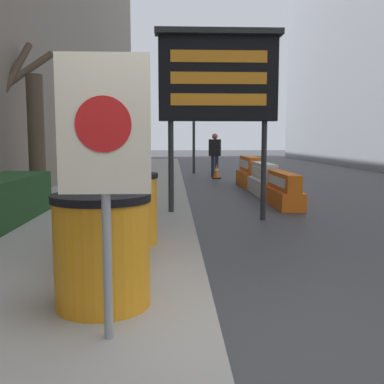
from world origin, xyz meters
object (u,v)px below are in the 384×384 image
Objects in this scene: warning_sign at (104,146)px; traffic_light_near_curb at (194,109)px; traffic_cone_mid at (216,171)px; barrel_drum_middle at (112,224)px; message_board at (218,79)px; barrel_drum_foreground at (102,250)px; traffic_cone_near at (297,185)px; pedestrian_worker at (215,151)px; jersey_barrier_white at (264,181)px; jersey_barrier_orange_near at (250,173)px; barrel_drum_back at (127,208)px; jersey_barrier_orange_far at (283,191)px.

warning_sign is 0.49× the size of traffic_light_near_curb.
barrel_drum_middle is at bearing -100.43° from traffic_cone_mid.
barrel_drum_foreground is at bearing -106.46° from message_board.
pedestrian_worker is at bearing 104.61° from traffic_cone_near.
pedestrian_worker is at bearing -68.85° from traffic_light_near_curb.
jersey_barrier_orange_near reaches higher than jersey_barrier_white.
traffic_light_near_curb reaches higher than warning_sign.
jersey_barrier_white is at bearing 64.47° from barrel_drum_back.
jersey_barrier_white is (3.10, 7.47, -0.24)m from barrel_drum_middle.
barrel_drum_middle reaches higher than traffic_cone_mid.
traffic_light_near_curb is 2.22× the size of pedestrian_worker.
jersey_barrier_white is 0.90m from traffic_cone_near.
message_board is at bearing -79.42° from pedestrian_worker.
barrel_drum_middle is (-0.07, 1.08, 0.00)m from barrel_drum_foreground.
pedestrian_worker is at bearing 102.82° from jersey_barrier_orange_near.
jersey_barrier_white is at bearing -66.40° from pedestrian_worker.
barrel_drum_foreground is at bearing -109.53° from jersey_barrier_white.
pedestrian_worker is (2.29, 13.21, 0.41)m from barrel_drum_middle.
barrel_drum_back is 3.48m from message_board.
barrel_drum_foreground is 9.08m from jersey_barrier_white.
warning_sign reaches higher than jersey_barrier_orange_near.
barrel_drum_middle is 12.68m from traffic_cone_mid.
warning_sign reaches higher than barrel_drum_foreground.
traffic_cone_mid is 1.05m from pedestrian_worker.
warning_sign is (0.15, -2.80, 0.83)m from barrel_drum_back.
barrel_drum_back is 0.52× the size of pedestrian_worker.
message_board is 1.72× the size of jersey_barrier_orange_near.
pedestrian_worker is at bearing 84.99° from message_board.
barrel_drum_middle is at bearing -112.56° from jersey_barrier_white.
jersey_barrier_orange_near is at bearing -61.59° from pedestrian_worker.
jersey_barrier_orange_near reaches higher than traffic_cone_mid.
traffic_cone_near is 8.76m from traffic_light_near_curb.
jersey_barrier_white is (2.90, 9.18, -1.07)m from warning_sign.
jersey_barrier_orange_far is at bearing 59.65° from barrel_drum_middle.
barrel_drum_foreground is 1.08m from barrel_drum_middle.
message_board reaches higher than jersey_barrier_white.
message_board is 1.98× the size of pedestrian_worker.
barrel_drum_foreground is at bearing -115.42° from jersey_barrier_orange_far.
barrel_drum_foreground is at bearing -99.32° from traffic_cone_mid.
barrel_drum_back is 0.26× the size of message_board.
traffic_cone_near is at bearing -73.79° from traffic_light_near_curb.
traffic_cone_mid is (-1.60, 5.40, -0.01)m from traffic_cone_near.
traffic_light_near_curb is 2.71m from pedestrian_worker.
traffic_cone_mid is at bearing 80.68° from barrel_drum_foreground.
traffic_cone_near is at bearing 57.26° from barrel_drum_back.
jersey_barrier_orange_far is at bearing 67.51° from warning_sign.
warning_sign is 16.95m from traffic_light_near_curb.
traffic_light_near_curb is at bearing 98.96° from jersey_barrier_orange_far.
barrel_drum_middle is 1.00× the size of barrel_drum_back.
barrel_drum_back reaches higher than jersey_barrier_orange_near.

